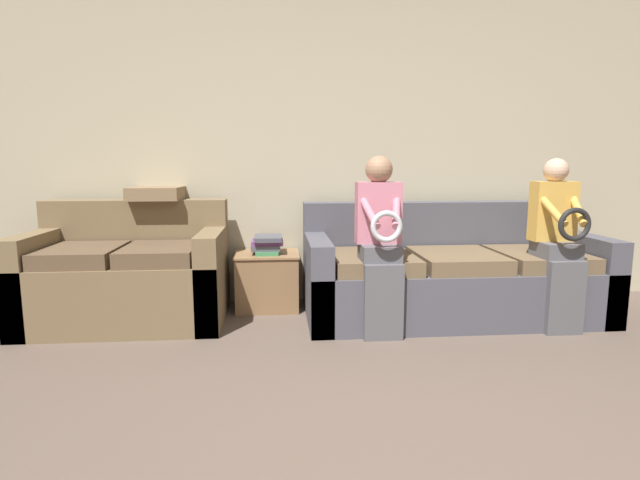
% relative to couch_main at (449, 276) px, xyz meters
% --- Properties ---
extents(wall_back, '(7.13, 0.06, 2.55)m').
position_rel_couch_main_xyz_m(wall_back, '(-0.81, 0.56, 0.97)').
color(wall_back, '#BCB293').
rests_on(wall_back, ground_plane).
extents(couch_main, '(2.24, 0.95, 0.86)m').
position_rel_couch_main_xyz_m(couch_main, '(0.00, 0.00, 0.00)').
color(couch_main, '#4C4C56').
rests_on(couch_main, ground_plane).
extents(couch_side, '(1.41, 0.86, 0.89)m').
position_rel_couch_main_xyz_m(couch_side, '(-2.45, 0.04, 0.03)').
color(couch_side, brown).
rests_on(couch_side, ground_plane).
extents(child_left_seated, '(0.32, 0.38, 1.23)m').
position_rel_couch_main_xyz_m(child_left_seated, '(-0.64, -0.39, 0.37)').
color(child_left_seated, '#56565B').
rests_on(child_left_seated, ground_plane).
extents(child_right_seated, '(0.31, 0.38, 1.21)m').
position_rel_couch_main_xyz_m(child_right_seated, '(0.64, -0.39, 0.35)').
color(child_right_seated, '#56565B').
rests_on(child_right_seated, ground_plane).
extents(side_shelf, '(0.52, 0.44, 0.46)m').
position_rel_couch_main_xyz_m(side_shelf, '(-1.42, 0.29, -0.07)').
color(side_shelf, olive).
rests_on(side_shelf, ground_plane).
extents(book_stack, '(0.25, 0.29, 0.14)m').
position_rel_couch_main_xyz_m(book_stack, '(-1.42, 0.28, 0.22)').
color(book_stack, '#3D8451').
rests_on(book_stack, side_shelf).
extents(throw_pillow, '(0.39, 0.39, 0.10)m').
position_rel_couch_main_xyz_m(throw_pillow, '(-2.28, 0.33, 0.64)').
color(throw_pillow, '#846B4C').
rests_on(throw_pillow, couch_side).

